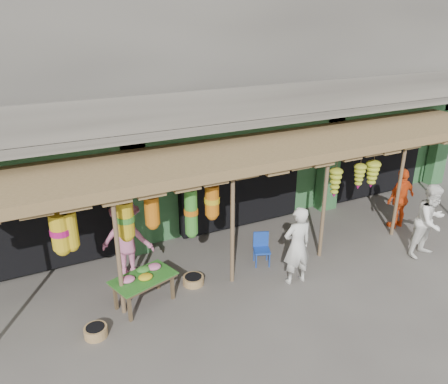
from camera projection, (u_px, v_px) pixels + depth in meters
name	position (u px, v px, depth m)	size (l,w,h in m)	color
ground	(282.00, 261.00, 10.78)	(80.00, 80.00, 0.00)	#514C47
building	(199.00, 94.00, 13.52)	(16.40, 6.80, 7.00)	gray
awning	(263.00, 153.00, 10.40)	(14.00, 2.70, 2.79)	brown
flower_table	(143.00, 278.00, 8.99)	(1.44, 1.09, 0.77)	brown
blue_chair	(261.00, 247.00, 10.56)	(0.49, 0.49, 0.79)	#193FA3
basket_mid	(193.00, 280.00, 9.84)	(0.48, 0.48, 0.18)	#976C43
basket_right	(96.00, 332.00, 8.24)	(0.44, 0.44, 0.20)	#9D7849
person_front	(297.00, 246.00, 9.62)	(0.67, 0.44, 1.84)	silver
person_right	(430.00, 221.00, 10.71)	(0.92, 0.72, 1.90)	white
person_vendor	(401.00, 198.00, 12.21)	(1.03, 0.43, 1.75)	#EA4E16
person_shopper	(127.00, 238.00, 9.91)	(1.20, 0.69, 1.86)	#CF6E95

